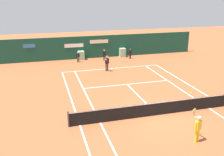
{
  "coord_description": "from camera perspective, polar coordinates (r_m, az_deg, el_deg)",
  "views": [
    {
      "loc": [
        -7.28,
        -14.42,
        7.9
      ],
      "look_at": [
        -1.48,
        6.19,
        0.8
      ],
      "focal_mm": 41.63,
      "sensor_mm": 36.0,
      "label": 1
    }
  ],
  "objects": [
    {
      "name": "player_near_side",
      "position": [
        15.14,
        18.32,
        -10.07
      ],
      "size": [
        0.49,
        0.76,
        1.77
      ],
      "rotation": [
        0.0,
        0.0,
        0.3
      ],
      "color": "yellow",
      "rests_on": "ground_plane"
    },
    {
      "name": "sponsor_back_wall",
      "position": [
        32.88,
        -2.62,
        6.82
      ],
      "size": [
        25.0,
        1.02,
        2.79
      ],
      "color": "#144233",
      "rests_on": "ground_plane"
    },
    {
      "name": "ball_kid_centre_post",
      "position": [
        30.89,
        -7.48,
        4.75
      ],
      "size": [
        0.42,
        0.19,
        1.25
      ],
      "rotation": [
        0.0,
        0.0,
        3.04
      ],
      "color": "black",
      "rests_on": "ground_plane"
    },
    {
      "name": "ground_plane",
      "position": [
        18.44,
        9.26,
        -7.26
      ],
      "size": [
        80.0,
        80.0,
        0.01
      ],
      "color": "#A8512D"
    },
    {
      "name": "ball_kid_right_post",
      "position": [
        32.43,
        4.03,
        5.52
      ],
      "size": [
        0.42,
        0.21,
        1.26
      ],
      "rotation": [
        0.0,
        0.0,
        3.32
      ],
      "color": "black",
      "rests_on": "ground_plane"
    },
    {
      "name": "tennis_ball_by_sideline",
      "position": [
        22.35,
        17.0,
        -3.1
      ],
      "size": [
        0.07,
        0.07,
        0.07
      ],
      "primitive_type": "sphere",
      "color": "#CCE033",
      "rests_on": "ground_plane"
    },
    {
      "name": "player_on_baseline",
      "position": [
        27.12,
        -1.13,
        3.5
      ],
      "size": [
        0.51,
        0.75,
        1.81
      ],
      "rotation": [
        0.0,
        0.0,
        3.35
      ],
      "color": "black",
      "rests_on": "ground_plane"
    },
    {
      "name": "ball_kid_left_post",
      "position": [
        31.48,
        -1.7,
        5.23
      ],
      "size": [
        0.44,
        0.18,
        1.33
      ],
      "rotation": [
        0.0,
        0.0,
        3.16
      ],
      "color": "black",
      "rests_on": "ground_plane"
    },
    {
      "name": "tennis_net",
      "position": [
        17.76,
        10.12,
        -6.54
      ],
      "size": [
        12.1,
        0.1,
        1.07
      ],
      "color": "#4C4C51",
      "rests_on": "ground_plane"
    }
  ]
}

